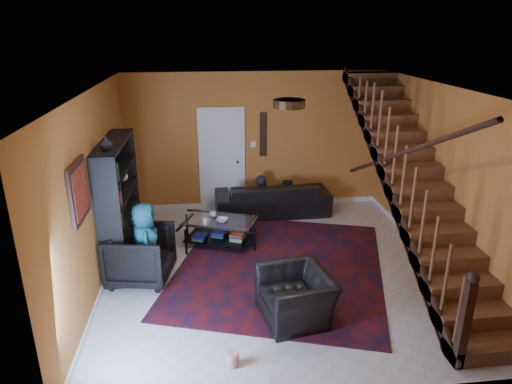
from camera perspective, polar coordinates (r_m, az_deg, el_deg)
floor at (r=7.33m, az=2.46°, el=-9.63°), size 5.50×5.50×0.00m
room at (r=8.42m, az=-7.99°, el=-5.29°), size 5.50×5.50×5.50m
staircase at (r=7.37m, az=19.15°, el=1.33°), size 0.95×5.02×3.18m
bookshelf at (r=7.50m, az=-16.64°, el=-1.60°), size 0.35×1.80×2.00m
door at (r=9.38m, az=-4.28°, el=3.91°), size 0.82×0.05×2.05m
framed_picture at (r=5.90m, az=-21.26°, el=0.09°), size 0.04×0.74×0.74m
wall_hanging at (r=9.32m, az=0.91°, el=7.20°), size 0.14×0.03×0.90m
ceiling_fixture at (r=5.65m, az=4.16°, el=10.97°), size 0.40×0.40×0.10m
rug at (r=7.40m, az=3.01°, el=-9.23°), size 4.08×4.37×0.02m
sofa at (r=9.29m, az=2.05°, el=-0.70°), size 2.31×0.95×0.67m
armchair_left at (r=7.07m, az=-14.20°, el=-7.67°), size 1.04×1.02×0.82m
armchair_right at (r=6.12m, az=4.97°, el=-12.75°), size 1.01×1.11×0.63m
person_adult_a at (r=9.36m, az=0.52°, el=-1.54°), size 0.47×0.32×1.26m
person_adult_b at (r=9.45m, az=3.71°, el=-1.74°), size 0.60×0.49×1.14m
person_child at (r=6.89m, az=-13.60°, el=-6.31°), size 0.46×0.66×1.26m
coffee_table at (r=8.01m, az=-4.53°, el=-4.80°), size 1.39×1.11×0.46m
cup_a at (r=8.06m, az=-5.40°, el=-2.79°), size 0.14×0.14×0.09m
cup_b at (r=7.78m, az=-6.36°, el=-3.67°), size 0.13×0.13×0.09m
bowl at (r=7.86m, az=-4.24°, el=-3.51°), size 0.25×0.25×0.05m
vase at (r=6.70m, az=-18.27°, el=5.84°), size 0.18×0.18×0.19m
popcorn_bucket at (r=5.48m, az=-2.88°, el=-20.04°), size 0.16×0.16×0.16m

